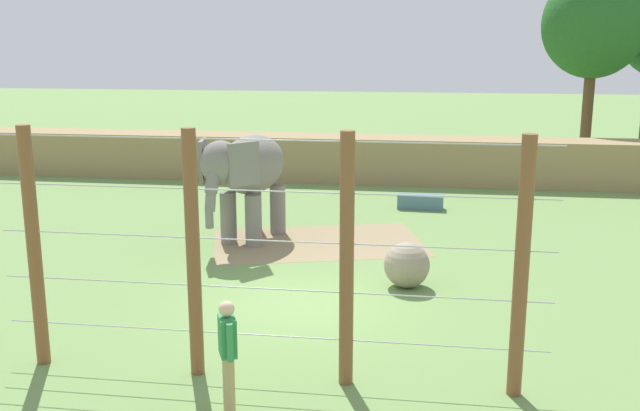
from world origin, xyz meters
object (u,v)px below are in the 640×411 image
object	(u,v)px
elephant	(247,171)
enrichment_ball	(407,265)
feed_trough	(420,202)
zookeeper	(228,352)

from	to	relation	value
elephant	enrichment_ball	bearing A→B (deg)	-36.36
elephant	feed_trough	distance (m)	6.41
elephant	enrichment_ball	distance (m)	5.41
elephant	enrichment_ball	world-z (taller)	elephant
elephant	zookeeper	size ratio (longest dim) A/B	2.21
enrichment_ball	feed_trough	distance (m)	7.46
enrichment_ball	feed_trough	size ratio (longest dim) A/B	0.68
elephant	enrichment_ball	size ratio (longest dim) A/B	3.78
enrichment_ball	zookeeper	size ratio (longest dim) A/B	0.58
elephant	feed_trough	bearing A→B (deg)	44.56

